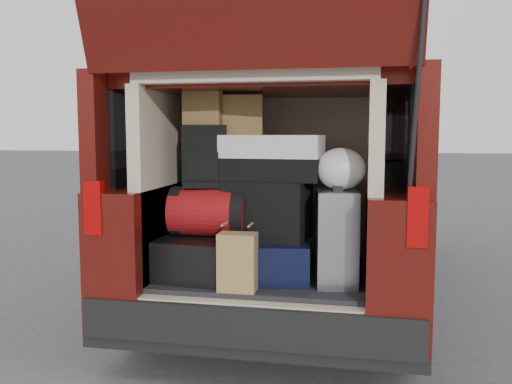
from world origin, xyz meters
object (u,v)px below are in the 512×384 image
Objects in this scene: kraft_bag at (238,262)px; red_duffel at (209,212)px; silver_roller at (336,237)px; backpack at (205,156)px; twotone_duffel at (272,158)px; black_soft_case at (267,210)px; navy_hardshell at (272,258)px; black_hardshell at (202,255)px.

kraft_bag is 0.71× the size of red_duffel.
backpack is (-0.81, 0.05, 0.46)m from silver_roller.
twotone_duffel is at bearing 10.44° from red_duffel.
navy_hardshell is at bearing -28.37° from black_soft_case.
navy_hardshell is 0.36m from kraft_bag.
kraft_bag is 0.46m from red_duffel.
black_hardshell is at bearing -164.27° from black_soft_case.
navy_hardshell is 0.62m from twotone_duffel.
backpack is at bearing 130.66° from kraft_bag.
navy_hardshell is 0.48m from red_duffel.
navy_hardshell is 0.43m from silver_roller.
kraft_bag is 0.70m from twotone_duffel.
black_hardshell is at bearing -171.28° from backpack.
black_soft_case is 0.32m from twotone_duffel.
black_soft_case is 0.50m from backpack.
kraft_bag is (-0.14, -0.33, 0.05)m from navy_hardshell.
black_soft_case reaches higher than red_duffel.
black_hardshell is 0.43m from kraft_bag.
kraft_bag is 0.45m from black_soft_case.
kraft_bag is (-0.53, -0.26, -0.11)m from silver_roller.
red_duffel is at bearing 174.94° from navy_hardshell.
navy_hardshell is 1.08× the size of black_soft_case.
red_duffel is at bearing -163.39° from black_soft_case.
red_duffel is at bearing 7.00° from black_hardshell.
red_duffel reaches higher than black_hardshell.
backpack is at bearing 173.55° from navy_hardshell.
kraft_bag is 0.53× the size of twotone_duffel.
backpack is at bearing 169.07° from silver_roller.
silver_roller is 0.79m from red_duffel.
black_soft_case is at bearing 5.93° from red_duffel.
red_duffel is 0.34m from backpack.
black_soft_case is (-0.43, 0.09, 0.14)m from silver_roller.
twotone_duffel reaches higher than red_duffel.
silver_roller reaches higher than black_hardshell.
silver_roller is (0.39, -0.07, 0.16)m from navy_hardshell.
kraft_bag is at bearing -160.74° from silver_roller.
silver_roller is at bearing -17.66° from navy_hardshell.
black_hardshell is 0.75m from twotone_duffel.
kraft_bag is at bearing -38.91° from black_hardshell.
twotone_duffel is at bearing 71.78° from kraft_bag.
navy_hardshell is (0.44, 0.02, -0.01)m from black_hardshell.
navy_hardshell is 0.75m from backpack.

